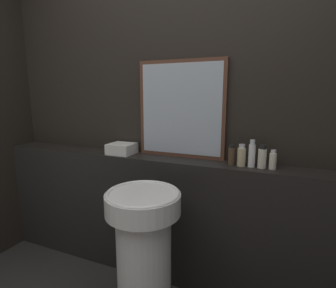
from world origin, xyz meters
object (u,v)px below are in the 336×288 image
at_px(lotion_bottle, 252,154).
at_px(mirror, 181,109).
at_px(shampoo_bottle, 231,155).
at_px(conditioner_bottle, 241,156).
at_px(pedestal_sink, 144,253).
at_px(towel_stack, 122,149).
at_px(hand_soap_bottle, 273,160).
at_px(body_wash_bottle, 262,157).

bearing_deg(lotion_bottle, mirror, 169.88).
distance_m(shampoo_bottle, conditioner_bottle, 0.06).
bearing_deg(pedestal_sink, mirror, 88.44).
xyz_separation_m(towel_stack, shampoo_bottle, (0.82, 0.00, 0.02)).
xyz_separation_m(shampoo_bottle, hand_soap_bottle, (0.24, -0.00, -0.01)).
xyz_separation_m(conditioner_bottle, body_wash_bottle, (0.12, 0.00, 0.00)).
height_order(pedestal_sink, lotion_bottle, lotion_bottle).
relative_size(pedestal_sink, conditioner_bottle, 6.01).
distance_m(towel_stack, body_wash_bottle, 1.00).
bearing_deg(mirror, lotion_bottle, -10.12).
distance_m(towel_stack, conditioner_bottle, 0.88).
height_order(mirror, conditioner_bottle, mirror).
height_order(conditioner_bottle, lotion_bottle, lotion_bottle).
xyz_separation_m(pedestal_sink, conditioner_bottle, (0.45, 0.46, 0.51)).
bearing_deg(towel_stack, hand_soap_bottle, -0.00).
height_order(lotion_bottle, hand_soap_bottle, lotion_bottle).
relative_size(mirror, conditioner_bottle, 4.91).
bearing_deg(hand_soap_bottle, shampoo_bottle, 180.00).
height_order(pedestal_sink, body_wash_bottle, body_wash_bottle).
relative_size(mirror, body_wash_bottle, 4.73).
bearing_deg(body_wash_bottle, mirror, 170.96).
bearing_deg(conditioner_bottle, mirror, 168.49).
bearing_deg(shampoo_bottle, body_wash_bottle, 0.00).
distance_m(body_wash_bottle, hand_soap_bottle, 0.06).
distance_m(shampoo_bottle, lotion_bottle, 0.12).
bearing_deg(shampoo_bottle, mirror, 166.67).
bearing_deg(conditioner_bottle, lotion_bottle, 0.00).
relative_size(towel_stack, conditioner_bottle, 1.35).
bearing_deg(mirror, body_wash_bottle, -9.04).
bearing_deg(towel_stack, lotion_bottle, 0.00).
xyz_separation_m(pedestal_sink, mirror, (0.01, 0.55, 0.78)).
relative_size(shampoo_bottle, hand_soap_bottle, 1.14).
height_order(body_wash_bottle, hand_soap_bottle, body_wash_bottle).
relative_size(towel_stack, body_wash_bottle, 1.30).
height_order(mirror, towel_stack, mirror).
bearing_deg(hand_soap_bottle, towel_stack, 180.00).
bearing_deg(lotion_bottle, body_wash_bottle, 0.00).
xyz_separation_m(pedestal_sink, towel_stack, (-0.43, 0.46, 0.48)).
height_order(pedestal_sink, shampoo_bottle, shampoo_bottle).
relative_size(pedestal_sink, mirror, 1.23).
xyz_separation_m(towel_stack, body_wash_bottle, (1.00, 0.00, 0.03)).
bearing_deg(shampoo_bottle, towel_stack, 180.00).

